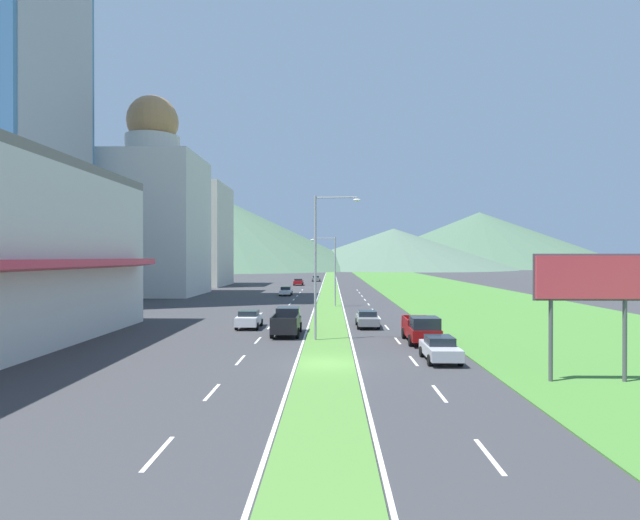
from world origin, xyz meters
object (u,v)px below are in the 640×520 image
street_lamp_mid (332,266)px  car_1 (440,349)px  car_4 (316,278)px  car_5 (367,319)px  pickup_truck_1 (287,322)px  car_0 (298,282)px  car_2 (249,319)px  pickup_truck_0 (421,329)px  billboard_roadside (588,284)px  street_lamp_near (320,258)px  car_3 (286,291)px

street_lamp_mid → car_1: 32.90m
car_4 → car_5: size_ratio=1.01×
street_lamp_mid → pickup_truck_1: size_ratio=1.58×
car_0 → car_2: size_ratio=1.04×
street_lamp_mid → car_4: bearing=93.5°
street_lamp_mid → pickup_truck_0: bearing=-76.3°
billboard_roadside → car_0: bearing=103.2°
car_4 → billboard_roadside: bearing=-170.9°
street_lamp_mid → car_1: (6.26, -32.02, -4.24)m
street_lamp_near → car_1: (7.19, -6.99, -5.31)m
street_lamp_mid → pickup_truck_1: 22.68m
car_1 → car_3: car_1 is taller
car_3 → pickup_truck_0: 45.89m
billboard_roadside → car_3: (-19.66, 54.89, -4.05)m
pickup_truck_1 → street_lamp_mid: bearing=-9.3°
billboard_roadside → pickup_truck_1: (-15.96, 14.88, -3.80)m
car_2 → pickup_truck_0: 15.30m
car_5 → street_lamp_mid: bearing=-170.4°
car_2 → car_4: bearing=-2.2°
car_3 → pickup_truck_0: (13.61, -43.82, 0.25)m
car_5 → pickup_truck_1: bearing=-57.9°
car_1 → pickup_truck_0: bearing=179.8°
car_4 → car_5: bearing=-175.2°
pickup_truck_0 → street_lamp_mid: bearing=-166.3°
street_lamp_mid → pickup_truck_0: street_lamp_mid is taller
car_2 → pickup_truck_0: (13.46, -7.27, 0.20)m
car_2 → car_0: bearing=0.0°
street_lamp_mid → car_3: size_ratio=1.90×
street_lamp_near → car_1: bearing=-44.2°
car_3 → pickup_truck_1: pickup_truck_1 is taller
car_4 → pickup_truck_1: size_ratio=0.80×
car_2 → car_4: (3.24, 83.32, -0.06)m
car_2 → street_lamp_mid: bearing=-21.1°
car_4 → pickup_truck_1: 86.78m
car_1 → pickup_truck_0: size_ratio=0.76×
car_2 → car_3: 36.55m
car_4 → car_0: bearing=169.6°
car_2 → street_lamp_near: bearing=-135.9°
street_lamp_mid → car_5: 18.61m
car_2 → billboard_roadside: bearing=-133.2°
car_1 → car_4: (-10.20, 96.76, -0.01)m
car_0 → car_3: bearing=179.8°
billboard_roadside → car_1: size_ratio=1.53×
street_lamp_near → car_4: street_lamp_near is taller
billboard_roadside → pickup_truck_1: 22.15m
pickup_truck_0 → pickup_truck_1: same height
car_4 → car_5: (6.96, -82.60, 0.01)m
car_1 → car_2: size_ratio=0.99×
street_lamp_near → car_3: size_ratio=2.35×
pickup_truck_0 → pickup_truck_1: 10.61m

